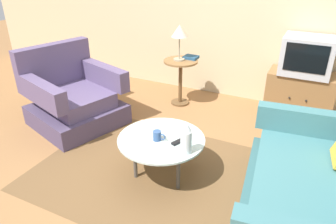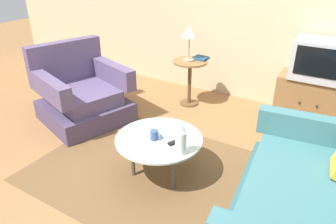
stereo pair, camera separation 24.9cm
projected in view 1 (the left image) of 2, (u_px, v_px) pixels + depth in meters
ground_plane at (153, 179)px, 3.00m from camera, size 16.00×16.00×0.00m
back_wall at (233, 0)px, 4.24m from camera, size 9.00×0.12×2.70m
area_rug at (162, 174)px, 3.07m from camera, size 2.41×1.70×0.00m
armchair at (73, 99)px, 3.88m from camera, size 1.18×1.19×0.93m
couch at (318, 195)px, 2.36m from camera, size 1.12×1.70×0.97m
coffee_table at (161, 141)px, 2.90m from camera, size 0.80×0.80×0.41m
side_table at (181, 73)px, 4.31m from camera, size 0.46×0.46×0.63m
tv_stand at (299, 95)px, 4.05m from camera, size 0.80×0.45×0.58m
television at (307, 56)px, 3.80m from camera, size 0.58×0.46×0.46m
table_lamp at (180, 33)px, 4.08m from camera, size 0.21×0.21×0.46m
vase at (186, 138)px, 2.62m from camera, size 0.10×0.10×0.29m
mug at (157, 136)px, 2.84m from camera, size 0.12×0.07×0.09m
tv_remote_dark at (180, 141)px, 2.82m from camera, size 0.11×0.17×0.02m
book at (191, 57)px, 4.29m from camera, size 0.19×0.17×0.04m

